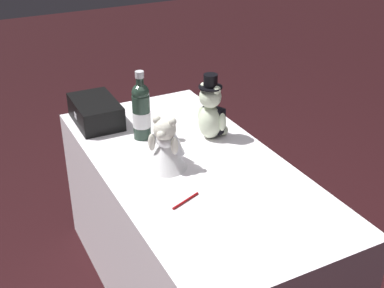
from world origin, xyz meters
name	(u,v)px	position (x,y,z in m)	size (l,w,h in m)	color
reception_table	(192,233)	(0.00, 0.00, 0.37)	(1.54, 0.76, 0.74)	white
teddy_bear_groom	(211,112)	(-0.19, 0.20, 0.87)	(0.15, 0.15, 0.32)	beige
teddy_bear_bride	(166,145)	(-0.04, -0.10, 0.84)	(0.23, 0.23, 0.24)	white
champagne_bottle	(141,110)	(-0.34, -0.09, 0.88)	(0.09, 0.09, 0.33)	#23372B
signing_pen	(186,200)	(0.24, -0.15, 0.75)	(0.06, 0.14, 0.01)	maroon
gift_case_black	(96,112)	(-0.60, -0.24, 0.80)	(0.33, 0.21, 0.12)	black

